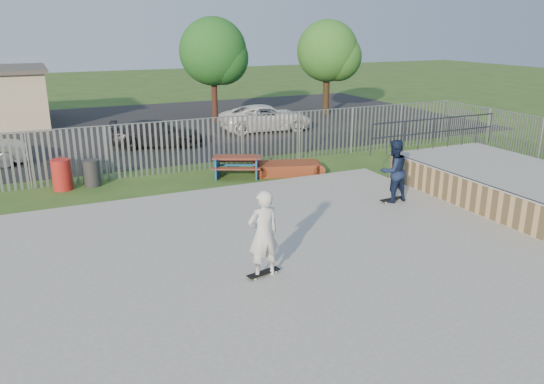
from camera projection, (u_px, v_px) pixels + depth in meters
name	position (u px, v px, depth m)	size (l,w,h in m)	color
ground	(241.00, 270.00, 12.19)	(120.00, 120.00, 0.00)	#2C521C
concrete_slab	(241.00, 268.00, 12.16)	(15.00, 12.00, 0.15)	gray
quarter_pipe	(509.00, 186.00, 16.70)	(5.50, 7.05, 2.19)	tan
fence	(216.00, 175.00, 16.26)	(26.04, 16.02, 2.00)	gray
picnic_table	(237.00, 166.00, 19.78)	(2.22, 2.06, 0.75)	maroon
funbox	(288.00, 168.00, 20.07)	(2.41, 1.69, 0.44)	maroon
trash_bin_red	(62.00, 175.00, 18.06)	(0.64, 0.64, 1.06)	#A71E19
trash_bin_grey	(92.00, 173.00, 18.50)	(0.56, 0.56, 0.93)	#2A2A2C
parking_lot	(112.00, 130.00, 28.65)	(40.00, 18.00, 0.02)	black
car_dark	(157.00, 134.00, 24.47)	(1.71, 4.19, 1.22)	black
car_white	(266.00, 118.00, 28.18)	(2.27, 4.92, 1.37)	white
tree_mid	(213.00, 52.00, 30.07)	(3.83, 3.83, 5.92)	#41231A
tree_right	(327.00, 51.00, 32.59)	(3.76, 3.76, 5.80)	#392817
skateboard_a	(391.00, 200.00, 16.53)	(0.81, 0.26, 0.08)	black
skateboard_b	(264.00, 274.00, 11.61)	(0.82, 0.38, 0.08)	black
skater_navy	(393.00, 171.00, 16.25)	(0.95, 0.74, 1.95)	#121E3B
skater_white	(263.00, 234.00, 11.33)	(0.71, 0.47, 1.95)	silver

